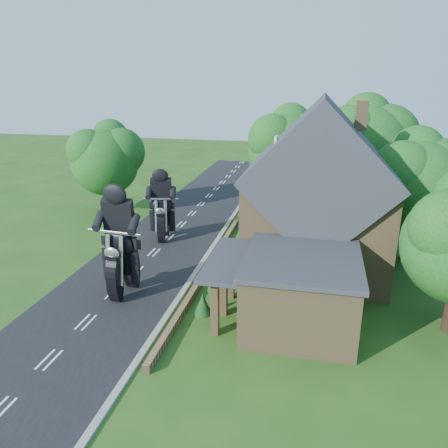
% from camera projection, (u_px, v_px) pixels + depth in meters
% --- Properties ---
extents(ground, '(120.00, 120.00, 0.00)m').
position_uv_depth(ground, '(114.00, 294.00, 23.74)').
color(ground, '#224814').
rests_on(ground, ground).
extents(road, '(7.00, 80.00, 0.02)m').
position_uv_depth(road, '(114.00, 294.00, 23.73)').
color(road, black).
rests_on(road, ground).
extents(kerb, '(0.30, 80.00, 0.12)m').
position_uv_depth(kerb, '(178.00, 300.00, 22.97)').
color(kerb, gray).
rests_on(kerb, ground).
extents(garden_wall, '(0.30, 22.00, 0.40)m').
position_uv_depth(garden_wall, '(213.00, 261.00, 27.42)').
color(garden_wall, olive).
rests_on(garden_wall, ground).
extents(house, '(9.54, 8.64, 10.24)m').
position_uv_depth(house, '(318.00, 199.00, 25.74)').
color(house, olive).
rests_on(house, ground).
extents(annex, '(7.05, 5.94, 3.44)m').
position_uv_depth(annex, '(298.00, 289.00, 20.41)').
color(annex, olive).
rests_on(annex, ground).
extents(tree_house_right, '(6.51, 6.00, 8.40)m').
position_uv_depth(tree_house_right, '(422.00, 180.00, 26.63)').
color(tree_house_right, black).
rests_on(tree_house_right, ground).
extents(tree_behind_house, '(7.81, 7.20, 10.08)m').
position_uv_depth(tree_behind_house, '(370.00, 144.00, 33.76)').
color(tree_behind_house, black).
rests_on(tree_behind_house, ground).
extents(tree_behind_left, '(6.94, 6.40, 9.16)m').
position_uv_depth(tree_behind_left, '(292.00, 146.00, 36.06)').
color(tree_behind_left, black).
rests_on(tree_behind_left, ground).
extents(tree_far_road, '(6.08, 5.60, 7.84)m').
position_uv_depth(tree_far_road, '(109.00, 156.00, 36.63)').
color(tree_far_road, black).
rests_on(tree_far_road, ground).
extents(shrub_a, '(0.90, 0.90, 1.10)m').
position_uv_depth(shrub_a, '(203.00, 304.00, 21.55)').
color(shrub_a, '#113716').
rests_on(shrub_a, ground).
extents(shrub_b, '(0.90, 0.90, 1.10)m').
position_uv_depth(shrub_b, '(215.00, 282.00, 23.86)').
color(shrub_b, '#113716').
rests_on(shrub_b, ground).
extents(shrub_c, '(0.90, 0.90, 1.10)m').
position_uv_depth(shrub_c, '(225.00, 264.00, 26.18)').
color(shrub_c, '#113716').
rests_on(shrub_c, ground).
extents(shrub_d, '(0.90, 0.90, 1.10)m').
position_uv_depth(shrub_d, '(240.00, 236.00, 30.80)').
color(shrub_d, '#113716').
rests_on(shrub_d, ground).
extents(shrub_e, '(0.90, 0.90, 1.10)m').
position_uv_depth(shrub_e, '(246.00, 225.00, 33.11)').
color(shrub_e, '#113716').
rests_on(shrub_e, ground).
extents(shrub_f, '(0.90, 0.90, 1.10)m').
position_uv_depth(shrub_f, '(251.00, 215.00, 35.42)').
color(shrub_f, '#113716').
rests_on(shrub_f, ground).
extents(motorcycle_lead, '(0.67, 2.03, 1.86)m').
position_uv_depth(motorcycle_lead, '(124.00, 279.00, 23.37)').
color(motorcycle_lead, black).
rests_on(motorcycle_lead, ground).
extents(motorcycle_follow, '(0.73, 1.73, 1.57)m').
position_uv_depth(motorcycle_follow, '(163.00, 229.00, 31.38)').
color(motorcycle_follow, black).
rests_on(motorcycle_follow, ground).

